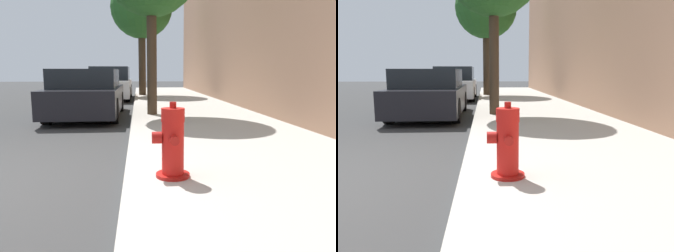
% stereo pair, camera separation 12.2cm
% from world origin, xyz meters
% --- Properties ---
extents(sidewalk_slab, '(3.37, 40.00, 0.13)m').
position_xyz_m(sidewalk_slab, '(3.45, 0.00, 0.06)').
color(sidewalk_slab, '#B7B2A8').
rests_on(sidewalk_slab, ground_plane).
extents(fire_hydrant, '(0.40, 0.40, 0.79)m').
position_xyz_m(fire_hydrant, '(2.27, -0.08, 0.48)').
color(fire_hydrant, '#A91511').
rests_on(fire_hydrant, sidewalk_slab).
extents(parked_car_near, '(1.78, 3.99, 1.29)m').
position_xyz_m(parked_car_near, '(0.56, 5.62, 0.63)').
color(parked_car_near, black).
rests_on(parked_car_near, ground_plane).
extents(parked_car_mid, '(1.75, 4.41, 1.44)m').
position_xyz_m(parked_car_mid, '(0.72, 11.49, 0.69)').
color(parked_car_mid, silver).
rests_on(parked_car_mid, ground_plane).
extents(street_tree_far, '(2.90, 2.90, 5.54)m').
position_xyz_m(street_tree_far, '(2.12, 12.58, 4.18)').
color(street_tree_far, '#423323').
rests_on(street_tree_far, sidewalk_slab).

